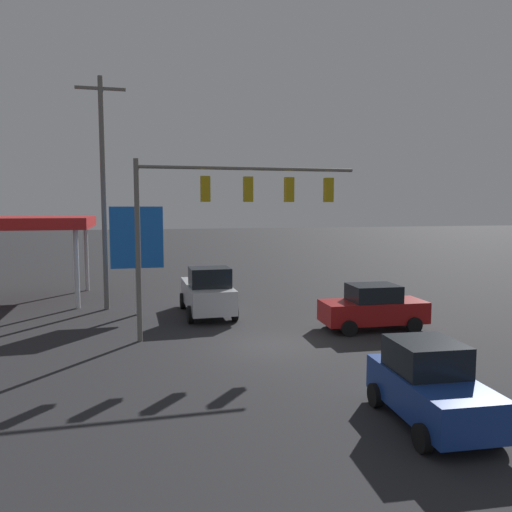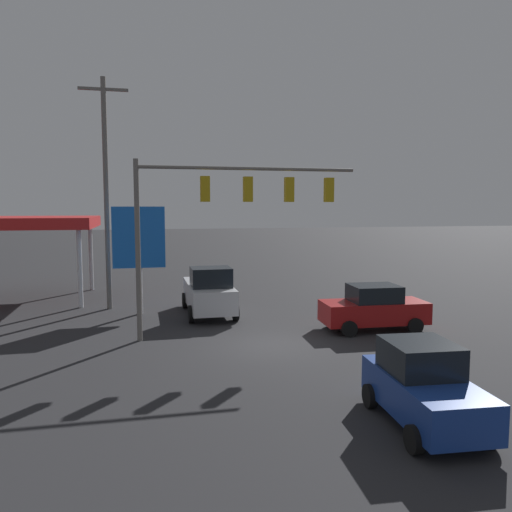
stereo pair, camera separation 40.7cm
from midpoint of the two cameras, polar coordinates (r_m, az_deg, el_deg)
name	(u,v)px [view 2 (the right image)]	position (r m, az deg, el deg)	size (l,w,h in m)	color
ground_plane	(268,345)	(19.24, 1.95, -10.10)	(200.00, 200.00, 0.00)	#262628
traffic_signal_assembly	(229,203)	(19.94, -2.52, 6.08)	(8.90, 0.43, 7.03)	slate
utility_pole	(106,189)	(26.29, -16.32, 7.32)	(2.40, 0.26, 11.59)	slate
gas_station_canopy	(3,223)	(30.61, -26.64, 3.35)	(9.76, 6.91, 4.66)	red
price_sign	(139,241)	(24.65, -12.79, 1.73)	(2.49, 0.27, 5.23)	silver
hatchback_crossing	(424,386)	(13.02, 19.48, -13.86)	(2.16, 3.91, 1.97)	navy
pickup_parked	(209,292)	(24.22, -4.92, -4.14)	(2.28, 5.21, 2.40)	silver
sedan_waiting	(374,308)	(21.87, 13.83, -5.77)	(4.48, 2.23, 1.93)	maroon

